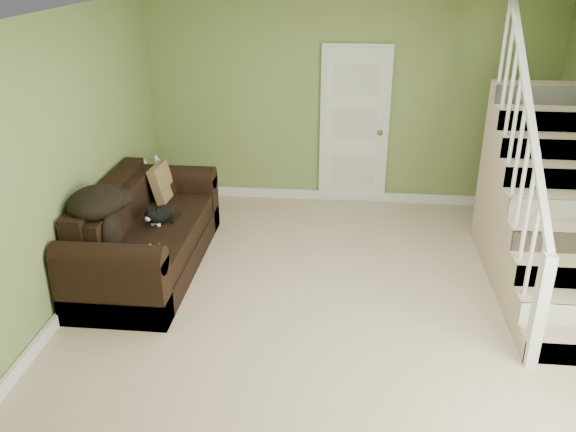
% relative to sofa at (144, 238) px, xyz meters
% --- Properties ---
extents(floor, '(5.00, 5.50, 0.01)m').
position_rel_sofa_xyz_m(floor, '(2.02, -0.66, -0.34)').
color(floor, '#C4A98D').
rests_on(floor, ground).
extents(ceiling, '(5.00, 5.50, 0.01)m').
position_rel_sofa_xyz_m(ceiling, '(2.02, -0.66, 2.26)').
color(ceiling, white).
rests_on(ceiling, wall_back).
extents(wall_back, '(5.00, 0.04, 2.60)m').
position_rel_sofa_xyz_m(wall_back, '(2.02, 2.09, 0.96)').
color(wall_back, olive).
rests_on(wall_back, floor).
extents(wall_front, '(5.00, 0.04, 2.60)m').
position_rel_sofa_xyz_m(wall_front, '(2.02, -3.41, 0.96)').
color(wall_front, olive).
rests_on(wall_front, floor).
extents(wall_left, '(0.04, 5.50, 2.60)m').
position_rel_sofa_xyz_m(wall_left, '(-0.48, -0.66, 0.96)').
color(wall_left, olive).
rests_on(wall_left, floor).
extents(baseboard_back, '(5.00, 0.04, 0.12)m').
position_rel_sofa_xyz_m(baseboard_back, '(2.02, 2.06, -0.28)').
color(baseboard_back, white).
rests_on(baseboard_back, floor).
extents(baseboard_left, '(0.04, 5.50, 0.12)m').
position_rel_sofa_xyz_m(baseboard_left, '(-0.45, -0.66, -0.28)').
color(baseboard_left, white).
rests_on(baseboard_left, floor).
extents(door, '(0.86, 0.12, 2.02)m').
position_rel_sofa_xyz_m(door, '(2.12, 2.05, 0.66)').
color(door, white).
rests_on(door, floor).
extents(staircase, '(1.00, 2.51, 2.82)m').
position_rel_sofa_xyz_m(staircase, '(4.01, 0.31, 0.30)').
color(staircase, '#C4A98D').
rests_on(staircase, floor).
extents(sofa, '(0.99, 2.28, 0.90)m').
position_rel_sofa_xyz_m(sofa, '(0.00, 0.00, 0.00)').
color(sofa, black).
rests_on(sofa, floor).
extents(side_table, '(0.61, 0.61, 0.86)m').
position_rel_sofa_xyz_m(side_table, '(-0.16, 0.99, -0.02)').
color(side_table, black).
rests_on(side_table, floor).
extents(cat, '(0.28, 0.50, 0.24)m').
position_rel_sofa_xyz_m(cat, '(0.18, 0.05, 0.24)').
color(cat, black).
rests_on(cat, sofa).
extents(banana, '(0.14, 0.19, 0.05)m').
position_rel_sofa_xyz_m(banana, '(0.27, -0.56, 0.17)').
color(banana, yellow).
rests_on(banana, sofa).
extents(throw_pillow, '(0.21, 0.40, 0.41)m').
position_rel_sofa_xyz_m(throw_pillow, '(0.01, 0.70, 0.34)').
color(throw_pillow, '#543421').
rests_on(throw_pillow, sofa).
extents(throw_blanket, '(0.56, 0.70, 0.26)m').
position_rel_sofa_xyz_m(throw_blanket, '(-0.24, -0.50, 0.59)').
color(throw_blanket, black).
rests_on(throw_blanket, sofa).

